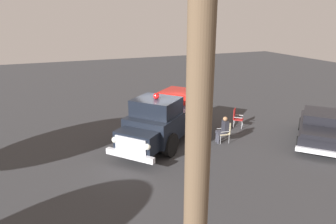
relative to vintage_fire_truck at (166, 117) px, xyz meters
name	(u,v)px	position (x,y,z in m)	size (l,w,h in m)	color
ground_plane	(167,142)	(-0.33, 0.05, -1.20)	(60.00, 60.00, 0.00)	#333335
vintage_fire_truck	(166,117)	(0.00, 0.00, 0.00)	(5.55, 5.91, 2.59)	black
classic_hot_rod	(320,128)	(-3.07, -6.71, -0.45)	(4.34, 4.44, 1.46)	black
lawn_chair_near_truck	(226,130)	(-1.31, -2.58, -0.61)	(0.57, 0.56, 1.02)	#B7BABF
lawn_chair_spare	(236,117)	(0.27, -4.26, -0.61)	(0.69, 0.69, 1.02)	#B7BABF
spectator_seated	(223,129)	(-1.29, -2.45, -0.50)	(0.44, 0.58, 1.29)	#383842
utility_pole	(196,201)	(-10.57, 3.82, 2.83)	(1.55, 0.91, 7.77)	brown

